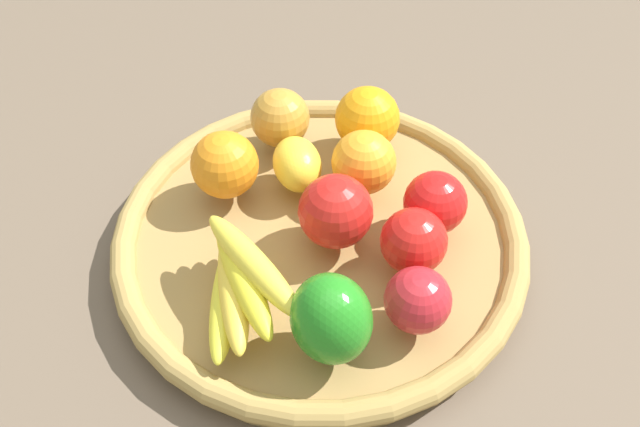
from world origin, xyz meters
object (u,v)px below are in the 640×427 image
(bell_pepper, at_px, (331,319))
(lemon_0, at_px, (297,164))
(banana_bunch, at_px, (239,282))
(apple_0, at_px, (412,244))
(apple_3, at_px, (435,203))
(orange_2, at_px, (227,162))
(orange_0, at_px, (367,119))
(orange_1, at_px, (364,162))
(apple_2, at_px, (280,118))
(apple_4, at_px, (336,211))
(apple_1, at_px, (418,300))

(bell_pepper, xyz_separation_m, lemon_0, (0.18, 0.14, -0.02))
(banana_bunch, distance_m, apple_0, 0.18)
(apple_3, bearing_deg, bell_pepper, 172.18)
(orange_2, height_order, apple_0, orange_2)
(apple_3, relative_size, orange_2, 0.90)
(banana_bunch, height_order, orange_0, orange_0)
(orange_1, xyz_separation_m, apple_3, (-0.02, -0.09, -0.00))
(orange_1, distance_m, apple_3, 0.09)
(banana_bunch, xyz_separation_m, apple_2, (0.23, 0.09, 0.00))
(bell_pepper, relative_size, apple_2, 1.29)
(apple_0, xyz_separation_m, lemon_0, (0.05, 0.16, -0.01))
(orange_0, relative_size, orange_2, 1.02)
(banana_bunch, distance_m, apple_2, 0.24)
(apple_0, bearing_deg, apple_3, 0.89)
(apple_3, height_order, apple_4, apple_4)
(bell_pepper, height_order, apple_2, bell_pepper)
(banana_bunch, height_order, apple_0, apple_0)
(apple_2, bearing_deg, orange_0, -64.44)
(banana_bunch, distance_m, apple_4, 0.13)
(apple_4, bearing_deg, banana_bunch, 160.53)
(bell_pepper, height_order, apple_3, bell_pepper)
(orange_0, xyz_separation_m, orange_2, (-0.14, 0.11, -0.00))
(apple_3, distance_m, orange_2, 0.23)
(apple_3, bearing_deg, orange_0, 54.73)
(apple_2, bearing_deg, orange_2, 173.10)
(apple_1, bearing_deg, apple_4, 63.68)
(orange_1, height_order, banana_bunch, orange_1)
(orange_2, relative_size, lemon_0, 1.03)
(apple_1, height_order, bell_pepper, bell_pepper)
(apple_1, bearing_deg, orange_1, 41.48)
(apple_1, bearing_deg, lemon_0, 60.02)
(apple_4, bearing_deg, apple_1, -116.32)
(orange_1, xyz_separation_m, orange_2, (-0.07, 0.13, 0.00))
(apple_3, xyz_separation_m, lemon_0, (-0.01, 0.16, -0.01))
(orange_1, distance_m, orange_0, 0.07)
(apple_3, bearing_deg, orange_1, 79.17)
(apple_2, bearing_deg, lemon_0, -134.66)
(bell_pepper, distance_m, orange_2, 0.24)
(banana_bunch, relative_size, apple_4, 1.91)
(apple_3, xyz_separation_m, apple_4, (-0.07, 0.08, 0.01))
(orange_0, bearing_deg, apple_2, 115.56)
(bell_pepper, bearing_deg, banana_bunch, 27.22)
(banana_bunch, xyz_separation_m, apple_0, (0.12, -0.13, 0.00))
(apple_1, xyz_separation_m, bell_pepper, (-0.06, 0.06, 0.01))
(bell_pepper, relative_size, orange_2, 1.20)
(bell_pepper, bearing_deg, orange_0, -41.98)
(lemon_0, bearing_deg, orange_0, -23.02)
(apple_3, bearing_deg, banana_bunch, 145.53)
(apple_1, height_order, apple_2, apple_2)
(orange_2, bearing_deg, apple_4, -93.86)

